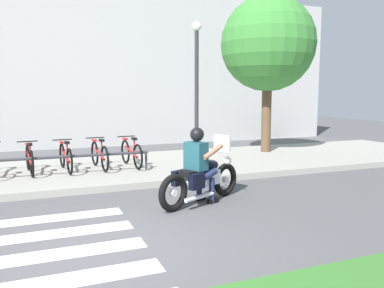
{
  "coord_description": "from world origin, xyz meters",
  "views": [
    {
      "loc": [
        -0.8,
        -5.16,
        2.06
      ],
      "look_at": [
        2.57,
        3.25,
        0.91
      ],
      "focal_mm": 36.68,
      "sensor_mm": 36.0,
      "label": 1
    }
  ],
  "objects_px": {
    "bicycle_2": "(66,157)",
    "bicycle_3": "(99,155)",
    "motorcycle": "(202,179)",
    "street_lamp": "(197,78)",
    "rider": "(199,160)",
    "bicycle_4": "(131,153)",
    "tree_near_rack": "(268,44)",
    "bicycle_1": "(30,159)",
    "bike_rack": "(67,158)"
  },
  "relations": [
    {
      "from": "bicycle_4",
      "to": "bike_rack",
      "type": "distance_m",
      "value": 1.75
    },
    {
      "from": "motorcycle",
      "to": "bicycle_1",
      "type": "bearing_deg",
      "value": 131.6
    },
    {
      "from": "street_lamp",
      "to": "bicycle_3",
      "type": "bearing_deg",
      "value": -167.73
    },
    {
      "from": "bicycle_1",
      "to": "tree_near_rack",
      "type": "height_order",
      "value": "tree_near_rack"
    },
    {
      "from": "bicycle_4",
      "to": "street_lamp",
      "type": "height_order",
      "value": "street_lamp"
    },
    {
      "from": "bicycle_3",
      "to": "bicycle_4",
      "type": "relative_size",
      "value": 1.0
    },
    {
      "from": "bicycle_2",
      "to": "bicycle_3",
      "type": "distance_m",
      "value": 0.83
    },
    {
      "from": "bicycle_4",
      "to": "bike_rack",
      "type": "bearing_deg",
      "value": -161.58
    },
    {
      "from": "rider",
      "to": "bicycle_4",
      "type": "relative_size",
      "value": 0.87
    },
    {
      "from": "bicycle_2",
      "to": "tree_near_rack",
      "type": "relative_size",
      "value": 0.32
    },
    {
      "from": "motorcycle",
      "to": "bicycle_1",
      "type": "relative_size",
      "value": 1.24
    },
    {
      "from": "rider",
      "to": "motorcycle",
      "type": "bearing_deg",
      "value": 22.78
    },
    {
      "from": "bicycle_2",
      "to": "street_lamp",
      "type": "bearing_deg",
      "value": 9.64
    },
    {
      "from": "bicycle_2",
      "to": "bicycle_1",
      "type": "bearing_deg",
      "value": -179.99
    },
    {
      "from": "bicycle_4",
      "to": "bike_rack",
      "type": "height_order",
      "value": "bicycle_4"
    },
    {
      "from": "rider",
      "to": "street_lamp",
      "type": "distance_m",
      "value": 4.74
    },
    {
      "from": "street_lamp",
      "to": "bicycle_1",
      "type": "bearing_deg",
      "value": -172.06
    },
    {
      "from": "bicycle_3",
      "to": "bike_rack",
      "type": "distance_m",
      "value": 1.0
    },
    {
      "from": "bicycle_1",
      "to": "bike_rack",
      "type": "height_order",
      "value": "bicycle_1"
    },
    {
      "from": "bike_rack",
      "to": "motorcycle",
      "type": "bearing_deg",
      "value": -52.41
    },
    {
      "from": "rider",
      "to": "bicycle_3",
      "type": "xyz_separation_m",
      "value": [
        -1.32,
        3.46,
        -0.33
      ]
    },
    {
      "from": "street_lamp",
      "to": "bicycle_2",
      "type": "bearing_deg",
      "value": -170.36
    },
    {
      "from": "bicycle_2",
      "to": "bicycle_4",
      "type": "relative_size",
      "value": 1.01
    },
    {
      "from": "bicycle_2",
      "to": "bicycle_3",
      "type": "relative_size",
      "value": 1.01
    },
    {
      "from": "motorcycle",
      "to": "street_lamp",
      "type": "xyz_separation_m",
      "value": [
        1.58,
        4.08,
        2.05
      ]
    },
    {
      "from": "motorcycle",
      "to": "rider",
      "type": "bearing_deg",
      "value": -157.22
    },
    {
      "from": "rider",
      "to": "bicycle_3",
      "type": "height_order",
      "value": "rider"
    },
    {
      "from": "bike_rack",
      "to": "tree_near_rack",
      "type": "relative_size",
      "value": 0.75
    },
    {
      "from": "bicycle_3",
      "to": "bicycle_4",
      "type": "bearing_deg",
      "value": -0.0
    },
    {
      "from": "rider",
      "to": "bicycle_3",
      "type": "bearing_deg",
      "value": 110.81
    },
    {
      "from": "bike_rack",
      "to": "street_lamp",
      "type": "bearing_deg",
      "value": 17.52
    },
    {
      "from": "bicycle_3",
      "to": "tree_near_rack",
      "type": "xyz_separation_m",
      "value": [
        5.65,
        1.05,
        3.16
      ]
    },
    {
      "from": "bicycle_2",
      "to": "bicycle_3",
      "type": "bearing_deg",
      "value": -0.03
    },
    {
      "from": "bicycle_1",
      "to": "rider",
      "type": "bearing_deg",
      "value": -49.3
    },
    {
      "from": "bicycle_4",
      "to": "tree_near_rack",
      "type": "bearing_deg",
      "value": 12.25
    },
    {
      "from": "bicycle_1",
      "to": "motorcycle",
      "type": "bearing_deg",
      "value": -48.4
    },
    {
      "from": "rider",
      "to": "bicycle_4",
      "type": "bearing_deg",
      "value": 97.98
    },
    {
      "from": "bicycle_3",
      "to": "bicycle_4",
      "type": "distance_m",
      "value": 0.83
    },
    {
      "from": "bicycle_1",
      "to": "street_lamp",
      "type": "relative_size",
      "value": 0.39
    },
    {
      "from": "tree_near_rack",
      "to": "bicycle_1",
      "type": "bearing_deg",
      "value": -171.86
    },
    {
      "from": "motorcycle",
      "to": "street_lamp",
      "type": "distance_m",
      "value": 4.83
    },
    {
      "from": "rider",
      "to": "bike_rack",
      "type": "bearing_deg",
      "value": 126.42
    },
    {
      "from": "motorcycle",
      "to": "rider",
      "type": "relative_size",
      "value": 1.37
    },
    {
      "from": "bicycle_1",
      "to": "bicycle_4",
      "type": "distance_m",
      "value": 2.49
    },
    {
      "from": "street_lamp",
      "to": "bike_rack",
      "type": "bearing_deg",
      "value": -162.48
    },
    {
      "from": "rider",
      "to": "bicycle_2",
      "type": "height_order",
      "value": "rider"
    },
    {
      "from": "motorcycle",
      "to": "rider",
      "type": "xyz_separation_m",
      "value": [
        -0.07,
        -0.03,
        0.37
      ]
    },
    {
      "from": "tree_near_rack",
      "to": "motorcycle",
      "type": "bearing_deg",
      "value": -133.56
    },
    {
      "from": "bicycle_2",
      "to": "street_lamp",
      "type": "distance_m",
      "value": 4.35
    },
    {
      "from": "bicycle_4",
      "to": "bicycle_1",
      "type": "bearing_deg",
      "value": 179.99
    }
  ]
}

